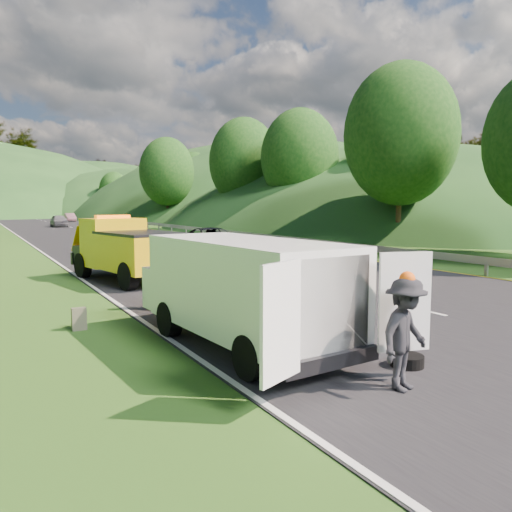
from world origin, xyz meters
TOP-DOWN VIEW (x-y plane):
  - ground at (0.00, 0.00)m, footprint 320.00×320.00m
  - road_surface at (3.00, 40.00)m, footprint 14.00×200.00m
  - guardrail at (10.30, 52.50)m, footprint 0.06×140.00m
  - tree_line_right at (23.00, 60.00)m, footprint 14.00×140.00m
  - hills_backdrop at (6.50, 134.70)m, footprint 201.00×288.60m
  - tow_truck at (-2.49, 6.81)m, footprint 3.11×5.96m
  - white_van at (-2.83, -2.91)m, footprint 3.35×6.27m
  - woman at (-2.77, 1.04)m, footprint 0.69×0.79m
  - child at (-2.23, -0.23)m, footprint 0.58×0.57m
  - worker at (-1.75, -6.23)m, footprint 1.27×0.95m
  - suitcase at (-5.40, 0.12)m, footprint 0.32×0.19m
  - spare_tire at (-0.87, -5.45)m, footprint 0.58×0.58m
  - passing_suv at (4.26, 13.91)m, footprint 2.95×5.62m
  - dist_car_a at (1.95, 54.04)m, footprint 1.77×4.40m
  - dist_car_b at (6.30, 73.00)m, footprint 1.41×4.03m

SIDE VIEW (x-z plane):
  - ground at x=0.00m, z-range 0.00..0.00m
  - guardrail at x=10.30m, z-range -0.76..0.76m
  - tree_line_right at x=23.00m, z-range -7.00..7.00m
  - hills_backdrop at x=6.50m, z-range -22.00..22.00m
  - woman at x=-2.77m, z-range -0.91..0.91m
  - child at x=-2.23m, z-range -0.47..0.47m
  - worker at x=-1.75m, z-range -0.87..0.87m
  - spare_tire at x=-0.87m, z-range -0.10..0.10m
  - passing_suv at x=4.26m, z-range -0.75..0.75m
  - dist_car_a at x=1.95m, z-range -0.75..0.75m
  - dist_car_b at x=6.30m, z-range -0.66..0.66m
  - road_surface at x=3.00m, z-range 0.00..0.02m
  - suitcase at x=-5.40m, z-range 0.00..0.52m
  - tow_truck at x=-2.49m, z-range -0.03..2.41m
  - white_van at x=-2.83m, z-range 0.14..2.32m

